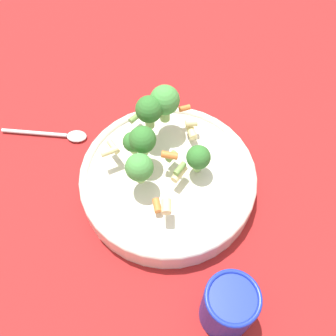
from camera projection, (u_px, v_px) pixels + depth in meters
ground_plane at (168, 186)px, 0.66m from camera, size 3.00×3.00×0.00m
bowl at (168, 179)px, 0.64m from camera, size 0.28×0.28×0.04m
pasta_salad at (156, 133)px, 0.60m from camera, size 0.17×0.20×0.09m
cup at (229, 306)px, 0.51m from camera, size 0.07×0.07×0.09m
spoon at (60, 135)px, 0.71m from camera, size 0.16×0.04×0.01m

